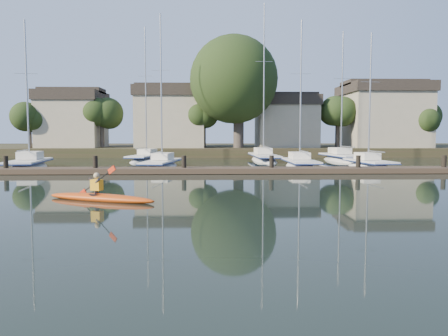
{
  "coord_description": "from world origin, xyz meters",
  "views": [
    {
      "loc": [
        -1.08,
        -15.72,
        2.78
      ],
      "look_at": [
        -0.55,
        3.59,
        1.2
      ],
      "focal_mm": 35.0,
      "sensor_mm": 36.0,
      "label": 1
    }
  ],
  "objects_px": {
    "dock": "(228,170)",
    "sailboat_3": "(300,170)",
    "sailboat_1": "(161,170)",
    "sailboat_7": "(341,163)",
    "sailboat_0": "(29,171)",
    "sailboat_4": "(369,170)",
    "sailboat_6": "(264,163)",
    "sailboat_5": "(146,162)",
    "kayak": "(100,196)"
  },
  "relations": [
    {
      "from": "dock",
      "to": "sailboat_5",
      "type": "height_order",
      "value": "sailboat_5"
    },
    {
      "from": "sailboat_5",
      "to": "sailboat_1",
      "type": "bearing_deg",
      "value": -64.37
    },
    {
      "from": "sailboat_0",
      "to": "sailboat_6",
      "type": "relative_size",
      "value": 0.77
    },
    {
      "from": "sailboat_4",
      "to": "sailboat_6",
      "type": "height_order",
      "value": "sailboat_6"
    },
    {
      "from": "sailboat_1",
      "to": "sailboat_6",
      "type": "bearing_deg",
      "value": 50.6
    },
    {
      "from": "sailboat_1",
      "to": "sailboat_6",
      "type": "distance_m",
      "value": 12.35
    },
    {
      "from": "dock",
      "to": "sailboat_4",
      "type": "xyz_separation_m",
      "value": [
        11.3,
        4.17,
        -0.39
      ]
    },
    {
      "from": "sailboat_0",
      "to": "sailboat_3",
      "type": "height_order",
      "value": "sailboat_3"
    },
    {
      "from": "sailboat_4",
      "to": "sailboat_7",
      "type": "height_order",
      "value": "sailboat_7"
    },
    {
      "from": "sailboat_7",
      "to": "sailboat_1",
      "type": "bearing_deg",
      "value": -161.87
    },
    {
      "from": "sailboat_6",
      "to": "sailboat_0",
      "type": "bearing_deg",
      "value": -157.77
    },
    {
      "from": "dock",
      "to": "sailboat_5",
      "type": "bearing_deg",
      "value": 119.47
    },
    {
      "from": "dock",
      "to": "sailboat_3",
      "type": "distance_m",
      "value": 7.66
    },
    {
      "from": "dock",
      "to": "sailboat_1",
      "type": "relative_size",
      "value": 2.57
    },
    {
      "from": "kayak",
      "to": "sailboat_1",
      "type": "relative_size",
      "value": 0.37
    },
    {
      "from": "sailboat_0",
      "to": "sailboat_6",
      "type": "xyz_separation_m",
      "value": [
        19.36,
        8.74,
        0.02
      ]
    },
    {
      "from": "dock",
      "to": "sailboat_7",
      "type": "distance_m",
      "value": 16.93
    },
    {
      "from": "sailboat_5",
      "to": "sailboat_3",
      "type": "bearing_deg",
      "value": -23.26
    },
    {
      "from": "sailboat_4",
      "to": "sailboat_5",
      "type": "bearing_deg",
      "value": 147.36
    },
    {
      "from": "sailboat_1",
      "to": "sailboat_7",
      "type": "height_order",
      "value": "sailboat_7"
    },
    {
      "from": "kayak",
      "to": "sailboat_1",
      "type": "height_order",
      "value": "sailboat_1"
    },
    {
      "from": "kayak",
      "to": "sailboat_6",
      "type": "bearing_deg",
      "value": 90.96
    },
    {
      "from": "sailboat_6",
      "to": "sailboat_7",
      "type": "relative_size",
      "value": 1.2
    },
    {
      "from": "sailboat_7",
      "to": "kayak",
      "type": "bearing_deg",
      "value": -131.3
    },
    {
      "from": "kayak",
      "to": "dock",
      "type": "relative_size",
      "value": 0.14
    },
    {
      "from": "sailboat_4",
      "to": "sailboat_7",
      "type": "bearing_deg",
      "value": 81.83
    },
    {
      "from": "sailboat_1",
      "to": "kayak",
      "type": "bearing_deg",
      "value": -83.55
    },
    {
      "from": "sailboat_0",
      "to": "sailboat_5",
      "type": "height_order",
      "value": "sailboat_5"
    },
    {
      "from": "dock",
      "to": "sailboat_7",
      "type": "xyz_separation_m",
      "value": [
        11.55,
        12.37,
        -0.41
      ]
    },
    {
      "from": "kayak",
      "to": "sailboat_7",
      "type": "distance_m",
      "value": 29.83
    },
    {
      "from": "sailboat_1",
      "to": "sailboat_3",
      "type": "xyz_separation_m",
      "value": [
        11.06,
        -0.08,
        -0.01
      ]
    },
    {
      "from": "sailboat_3",
      "to": "sailboat_4",
      "type": "bearing_deg",
      "value": -6.53
    },
    {
      "from": "dock",
      "to": "sailboat_6",
      "type": "xyz_separation_m",
      "value": [
        4.03,
        13.19,
        -0.4
      ]
    },
    {
      "from": "dock",
      "to": "sailboat_5",
      "type": "relative_size",
      "value": 2.39
    },
    {
      "from": "sailboat_0",
      "to": "sailboat_1",
      "type": "distance_m",
      "value": 10.23
    },
    {
      "from": "dock",
      "to": "sailboat_1",
      "type": "height_order",
      "value": "sailboat_1"
    },
    {
      "from": "dock",
      "to": "kayak",
      "type": "bearing_deg",
      "value": -115.21
    },
    {
      "from": "kayak",
      "to": "sailboat_1",
      "type": "distance_m",
      "value": 16.89
    },
    {
      "from": "kayak",
      "to": "sailboat_5",
      "type": "distance_m",
      "value": 25.57
    },
    {
      "from": "sailboat_1",
      "to": "sailboat_5",
      "type": "bearing_deg",
      "value": 114.59
    },
    {
      "from": "kayak",
      "to": "sailboat_3",
      "type": "height_order",
      "value": "sailboat_3"
    },
    {
      "from": "dock",
      "to": "sailboat_4",
      "type": "distance_m",
      "value": 12.05
    },
    {
      "from": "sailboat_1",
      "to": "sailboat_7",
      "type": "distance_m",
      "value": 18.26
    },
    {
      "from": "sailboat_4",
      "to": "sailboat_6",
      "type": "bearing_deg",
      "value": 122.42
    },
    {
      "from": "sailboat_3",
      "to": "sailboat_7",
      "type": "relative_size",
      "value": 0.93
    },
    {
      "from": "sailboat_0",
      "to": "sailboat_4",
      "type": "height_order",
      "value": "sailboat_0"
    },
    {
      "from": "kayak",
      "to": "sailboat_7",
      "type": "xyz_separation_m",
      "value": [
        17.2,
        24.37,
        -0.4
      ]
    },
    {
      "from": "kayak",
      "to": "sailboat_6",
      "type": "relative_size",
      "value": 0.29
    },
    {
      "from": "sailboat_1",
      "to": "sailboat_3",
      "type": "bearing_deg",
      "value": 7.9
    },
    {
      "from": "sailboat_6",
      "to": "kayak",
      "type": "bearing_deg",
      "value": -113.09
    }
  ]
}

